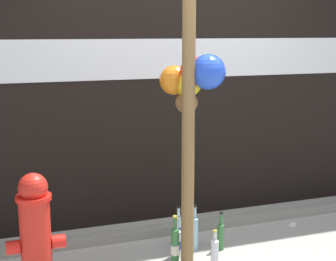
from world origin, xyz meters
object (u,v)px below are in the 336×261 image
bottle_0 (176,242)px  bottle_1 (215,252)px  memorial_post (191,61)px  bottle_2 (178,231)px  bottle_5 (194,231)px  bottle_3 (221,234)px  bottle_4 (175,245)px  fire_hydrant (36,236)px

bottle_0 → bottle_1: bottle_0 is taller
memorial_post → bottle_2: memorial_post is taller
bottle_2 → bottle_5: 0.13m
bottle_1 → bottle_3: size_ratio=0.95×
bottle_3 → bottle_4: 0.46m
bottle_2 → bottle_3: bearing=-22.9°
bottle_0 → bottle_5: (0.19, 0.10, 0.03)m
bottle_2 → bottle_1: bearing=-72.3°
memorial_post → bottle_1: memorial_post is taller
fire_hydrant → memorial_post: bearing=8.0°
bottle_4 → fire_hydrant: bearing=-171.5°
bottle_1 → bottle_4: bearing=147.5°
fire_hydrant → bottle_2: (1.17, 0.41, -0.29)m
fire_hydrant → bottle_5: (1.28, 0.35, -0.28)m
bottle_3 → bottle_4: size_ratio=0.82×
bottle_4 → bottle_5: size_ratio=1.03×
bottle_2 → bottle_5: bottle_5 is taller
bottle_1 → bottle_5: 0.36m
bottle_0 → bottle_3: bearing=3.3°
memorial_post → bottle_5: memorial_post is taller
fire_hydrant → bottle_3: size_ratio=2.71×
bottle_0 → bottle_4: bottle_4 is taller
bottle_2 → bottle_4: bearing=-116.0°
memorial_post → fire_hydrant: (-1.16, -0.16, -1.11)m
fire_hydrant → bottle_4: bearing=8.5°
fire_hydrant → bottle_1: (1.30, -0.01, -0.31)m
memorial_post → bottle_3: (0.32, 0.11, -1.43)m
bottle_2 → bottle_3: 0.35m
fire_hydrant → bottle_3: 1.54m
memorial_post → bottle_3: size_ratio=8.46×
memorial_post → bottle_0: 1.43m
bottle_0 → bottle_5: bearing=26.7°
bottle_3 → bottle_4: (-0.45, -0.12, 0.02)m
memorial_post → fire_hydrant: memorial_post is taller
bottle_5 → memorial_post: bearing=-121.8°
bottle_0 → bottle_4: (-0.05, -0.10, 0.03)m
fire_hydrant → bottle_1: fire_hydrant is taller
bottle_0 → bottle_3: (0.40, 0.02, 0.00)m
memorial_post → bottle_0: bearing=130.2°
bottle_2 → fire_hydrant: bearing=-160.5°
memorial_post → bottle_5: 1.41m
bottle_1 → bottle_2: bottle_2 is taller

